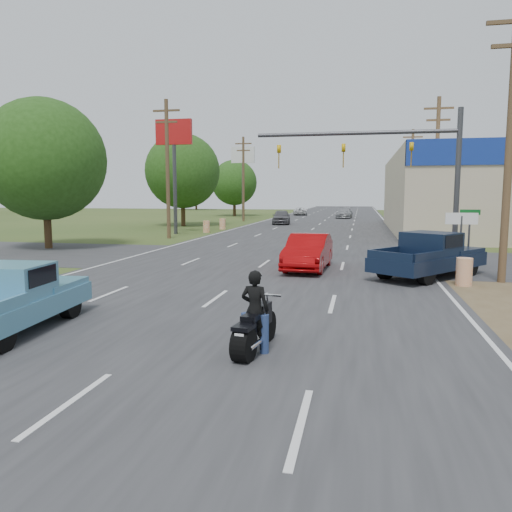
% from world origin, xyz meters
% --- Properties ---
extents(ground, '(200.00, 200.00, 0.00)m').
position_xyz_m(ground, '(0.00, 0.00, 0.00)').
color(ground, '#33481C').
rests_on(ground, ground).
extents(main_road, '(15.00, 180.00, 0.02)m').
position_xyz_m(main_road, '(0.00, 40.00, 0.01)').
color(main_road, '#2D2D30').
rests_on(main_road, ground).
extents(cross_road, '(120.00, 10.00, 0.02)m').
position_xyz_m(cross_road, '(0.00, 18.00, 0.01)').
color(cross_road, '#2D2D30').
rests_on(cross_road, ground).
extents(utility_pole_1, '(2.00, 0.28, 10.00)m').
position_xyz_m(utility_pole_1, '(9.50, 13.00, 5.32)').
color(utility_pole_1, '#4C3823').
rests_on(utility_pole_1, ground).
extents(utility_pole_2, '(2.00, 0.28, 10.00)m').
position_xyz_m(utility_pole_2, '(9.50, 31.00, 5.32)').
color(utility_pole_2, '#4C3823').
rests_on(utility_pole_2, ground).
extents(utility_pole_3, '(2.00, 0.28, 10.00)m').
position_xyz_m(utility_pole_3, '(9.50, 49.00, 5.32)').
color(utility_pole_3, '#4C3823').
rests_on(utility_pole_3, ground).
extents(utility_pole_5, '(2.00, 0.28, 10.00)m').
position_xyz_m(utility_pole_5, '(-9.50, 28.00, 5.32)').
color(utility_pole_5, '#4C3823').
rests_on(utility_pole_5, ground).
extents(utility_pole_6, '(2.00, 0.28, 10.00)m').
position_xyz_m(utility_pole_6, '(-9.50, 52.00, 5.32)').
color(utility_pole_6, '#4C3823').
rests_on(utility_pole_6, ground).
extents(tree_0, '(7.14, 7.14, 8.84)m').
position_xyz_m(tree_0, '(-14.00, 20.00, 5.26)').
color(tree_0, '#422D19').
rests_on(tree_0, ground).
extents(tree_1, '(7.56, 7.56, 9.36)m').
position_xyz_m(tree_1, '(-13.50, 42.00, 5.57)').
color(tree_1, '#422D19').
rests_on(tree_1, ground).
extents(tree_2, '(6.72, 6.72, 8.32)m').
position_xyz_m(tree_2, '(-14.20, 66.00, 4.95)').
color(tree_2, '#422D19').
rests_on(tree_2, ground).
extents(tree_4, '(9.24, 9.24, 11.44)m').
position_xyz_m(tree_4, '(-55.00, 75.00, 6.82)').
color(tree_4, '#422D19').
rests_on(tree_4, ground).
extents(tree_5, '(7.98, 7.98, 9.88)m').
position_xyz_m(tree_5, '(30.00, 95.00, 5.88)').
color(tree_5, '#422D19').
rests_on(tree_5, ground).
extents(tree_6, '(8.82, 8.82, 10.92)m').
position_xyz_m(tree_6, '(-30.00, 95.00, 6.51)').
color(tree_6, '#422D19').
rests_on(tree_6, ground).
extents(barrel_0, '(0.56, 0.56, 1.00)m').
position_xyz_m(barrel_0, '(8.00, 12.00, 0.50)').
color(barrel_0, orange).
rests_on(barrel_0, ground).
extents(barrel_1, '(0.56, 0.56, 1.00)m').
position_xyz_m(barrel_1, '(8.40, 20.50, 0.50)').
color(barrel_1, orange).
rests_on(barrel_1, ground).
extents(barrel_2, '(0.56, 0.56, 1.00)m').
position_xyz_m(barrel_2, '(-8.50, 34.00, 0.50)').
color(barrel_2, orange).
rests_on(barrel_2, ground).
extents(barrel_3, '(0.56, 0.56, 1.00)m').
position_xyz_m(barrel_3, '(-8.20, 38.00, 0.50)').
color(barrel_3, orange).
rests_on(barrel_3, ground).
extents(pole_sign_left_near, '(3.00, 0.35, 9.20)m').
position_xyz_m(pole_sign_left_near, '(-10.50, 32.00, 7.17)').
color(pole_sign_left_near, '#3F3F44').
rests_on(pole_sign_left_near, ground).
extents(pole_sign_left_far, '(3.00, 0.35, 9.20)m').
position_xyz_m(pole_sign_left_far, '(-10.50, 56.00, 7.17)').
color(pole_sign_left_far, '#3F3F44').
rests_on(pole_sign_left_far, ground).
extents(lane_sign, '(1.20, 0.08, 2.52)m').
position_xyz_m(lane_sign, '(8.20, 14.00, 1.90)').
color(lane_sign, '#3F3F44').
rests_on(lane_sign, ground).
extents(street_name_sign, '(0.80, 0.08, 2.61)m').
position_xyz_m(street_name_sign, '(8.80, 15.50, 1.61)').
color(street_name_sign, '#3F3F44').
rests_on(street_name_sign, ground).
extents(signal_mast, '(9.12, 0.40, 7.00)m').
position_xyz_m(signal_mast, '(5.82, 17.00, 4.80)').
color(signal_mast, '#3F3F44').
rests_on(signal_mast, ground).
extents(red_convertible, '(1.85, 4.71, 1.53)m').
position_xyz_m(red_convertible, '(2.18, 14.65, 0.76)').
color(red_convertible, '#9A0709').
rests_on(red_convertible, ground).
extents(motorcycle, '(0.75, 2.17, 1.10)m').
position_xyz_m(motorcycle, '(2.29, 3.02, 0.49)').
color(motorcycle, black).
rests_on(motorcycle, ground).
extents(rider, '(0.64, 0.47, 1.62)m').
position_xyz_m(rider, '(2.29, 3.08, 0.81)').
color(rider, black).
rests_on(rider, ground).
extents(blue_pickup, '(2.26, 4.99, 1.61)m').
position_xyz_m(blue_pickup, '(-3.73, 3.51, 0.81)').
color(blue_pickup, black).
rests_on(blue_pickup, ground).
extents(navy_pickup, '(4.90, 5.48, 1.77)m').
position_xyz_m(navy_pickup, '(7.08, 13.71, 0.90)').
color(navy_pickup, black).
rests_on(navy_pickup, ground).
extents(distant_car_grey, '(2.38, 4.80, 1.57)m').
position_xyz_m(distant_car_grey, '(-4.07, 46.88, 0.79)').
color(distant_car_grey, '#555559').
rests_on(distant_car_grey, ground).
extents(distant_car_silver, '(2.28, 5.10, 1.45)m').
position_xyz_m(distant_car_silver, '(2.15, 62.20, 0.73)').
color(distant_car_silver, '#999A9D').
rests_on(distant_car_silver, ground).
extents(distant_car_white, '(2.65, 4.57, 1.20)m').
position_xyz_m(distant_car_white, '(-4.91, 70.78, 0.60)').
color(distant_car_white, silver).
rests_on(distant_car_white, ground).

